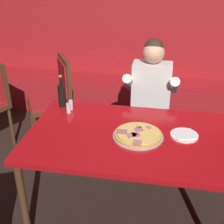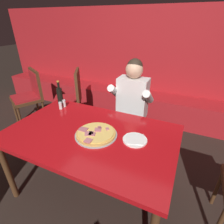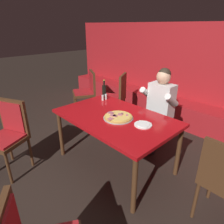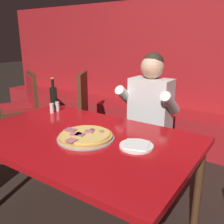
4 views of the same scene
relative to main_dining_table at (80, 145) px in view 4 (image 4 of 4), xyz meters
The scene contains 11 objects.
booth_wall_panel 2.20m from the main_dining_table, 90.00° to the left, with size 6.80×0.16×1.90m, color #A3191E.
booth_bench 1.92m from the main_dining_table, 90.00° to the left, with size 6.46×0.48×0.46m, color #A3191E.
main_dining_table is the anchor object (origin of this frame).
pizza 0.11m from the main_dining_table, 14.93° to the right, with size 0.38×0.38×0.05m.
plate_white_paper 0.42m from the main_dining_table, ahead, with size 0.21×0.21×0.02m.
beer_bottle 0.78m from the main_dining_table, 149.58° to the left, with size 0.07×0.07×0.29m.
shaker_parmesan 0.66m from the main_dining_table, 149.00° to the left, with size 0.04×0.04×0.09m.
shaker_oregano 0.63m from the main_dining_table, 154.32° to the left, with size 0.04×0.04×0.09m.
diner_seated_blue_shirt 0.80m from the main_dining_table, 82.31° to the left, with size 0.53×0.53×1.27m.
dining_chair_near_right 1.82m from the main_dining_table, 155.00° to the left, with size 0.59×0.59×0.97m.
dining_chair_far_right 1.33m from the main_dining_table, 134.64° to the left, with size 0.60×0.60×1.00m.
Camera 4 is at (1.07, -1.19, 1.40)m, focal length 40.00 mm.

